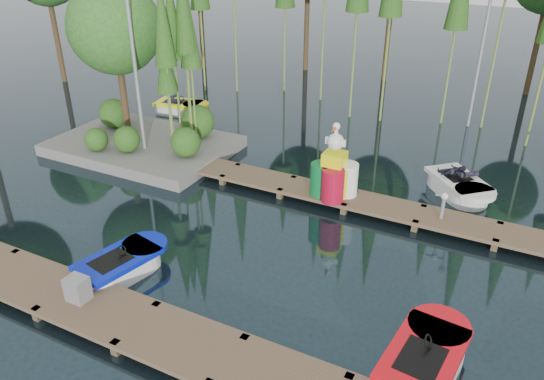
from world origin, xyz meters
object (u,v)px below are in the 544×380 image
at_px(island, 132,60).
at_px(yellow_barrel, 341,181).
at_px(utility_cabinet, 77,289).
at_px(drum_cluster, 334,176).
at_px(boat_blue, 121,266).
at_px(boat_red, 423,362).
at_px(boat_yellow_far, 180,108).

relative_size(island, yellow_barrel, 7.44).
xyz_separation_m(utility_cabinet, drum_cluster, (3.09, 6.84, 0.38)).
xyz_separation_m(boat_blue, utility_cabinet, (0.11, -1.40, 0.34)).
xyz_separation_m(boat_red, utility_cabinet, (-6.94, -1.60, 0.31)).
height_order(island, boat_yellow_far, island).
distance_m(boat_red, yellow_barrel, 6.55).
distance_m(utility_cabinet, drum_cluster, 7.51).
bearing_deg(boat_red, boat_blue, -172.43).
xyz_separation_m(boat_blue, boat_yellow_far, (-5.58, 10.03, 0.02)).
bearing_deg(boat_red, utility_cabinet, -161.08).
xyz_separation_m(island, utility_cabinet, (4.75, -7.79, -2.61)).
height_order(boat_red, drum_cluster, drum_cluster).
bearing_deg(utility_cabinet, boat_blue, 94.65).
xyz_separation_m(boat_red, boat_yellow_far, (-12.63, 9.83, -0.00)).
bearing_deg(boat_red, boat_yellow_far, 148.03).
relative_size(island, boat_yellow_far, 2.59).
distance_m(boat_blue, boat_yellow_far, 11.48).
height_order(boat_blue, boat_red, boat_red).
bearing_deg(yellow_barrel, island, 174.37).
height_order(island, utility_cabinet, island).
bearing_deg(boat_red, yellow_barrel, 130.17).
relative_size(island, boat_blue, 2.60).
bearing_deg(island, drum_cluster, -6.91).
xyz_separation_m(boat_red, drum_cluster, (-3.85, 5.24, 0.70)).
distance_m(boat_blue, boat_red, 7.06).
bearing_deg(drum_cluster, boat_blue, -120.46).
bearing_deg(yellow_barrel, boat_red, -55.75).
distance_m(boat_red, drum_cluster, 6.54).
xyz_separation_m(island, drum_cluster, (7.84, -0.95, -2.23)).
distance_m(island, yellow_barrel, 8.41).
relative_size(utility_cabinet, drum_cluster, 0.25).
bearing_deg(drum_cluster, boat_yellow_far, 152.40).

